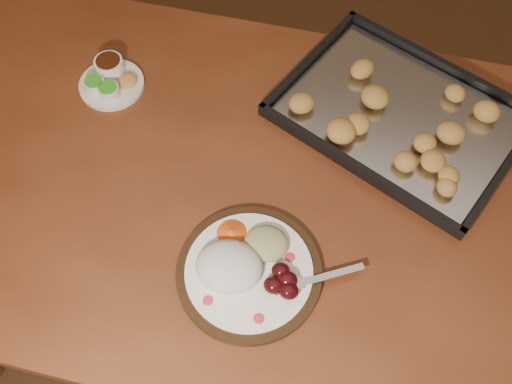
# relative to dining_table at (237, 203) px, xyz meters

# --- Properties ---
(ground) EXTENTS (4.00, 4.00, 0.00)m
(ground) POSITION_rel_dining_table_xyz_m (0.11, 0.22, -0.65)
(ground) COLOR #522B1C
(ground) RESTS_ON ground
(dining_table) EXTENTS (1.51, 0.92, 0.75)m
(dining_table) POSITION_rel_dining_table_xyz_m (0.00, 0.00, 0.00)
(dining_table) COLOR brown
(dining_table) RESTS_ON ground
(dinner_plate) EXTENTS (0.34, 0.27, 0.06)m
(dinner_plate) POSITION_rel_dining_table_xyz_m (0.07, -0.19, 0.12)
(dinner_plate) COLOR black
(dinner_plate) RESTS_ON dining_table
(condiment_saucer) EXTENTS (0.15, 0.15, 0.05)m
(condiment_saucer) POSITION_rel_dining_table_xyz_m (-0.34, 0.18, 0.11)
(condiment_saucer) COLOR silver
(condiment_saucer) RESTS_ON dining_table
(baking_tray) EXTENTS (0.60, 0.54, 0.05)m
(baking_tray) POSITION_rel_dining_table_xyz_m (0.31, 0.23, 0.11)
(baking_tray) COLOR black
(baking_tray) RESTS_ON dining_table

